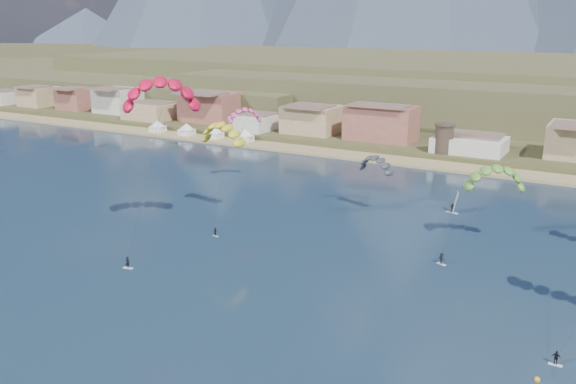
{
  "coord_description": "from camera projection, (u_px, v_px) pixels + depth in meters",
  "views": [
    {
      "loc": [
        49.99,
        -56.44,
        38.94
      ],
      "look_at": [
        0.0,
        32.0,
        10.0
      ],
      "focal_mm": 37.74,
      "sensor_mm": 36.0,
      "label": 1
    }
  ],
  "objects": [
    {
      "name": "beach",
      "position": [
        417.0,
        163.0,
        170.26
      ],
      "size": [
        2200.0,
        12.0,
        0.9
      ],
      "color": "tan",
      "rests_on": "ground"
    },
    {
      "name": "foothills",
      "position": [
        559.0,
        91.0,
        263.13
      ],
      "size": [
        940.0,
        210.0,
        18.0
      ],
      "color": "brown",
      "rests_on": "ground"
    },
    {
      "name": "kitesurfer_red",
      "position": [
        161.0,
        89.0,
        103.6
      ],
      "size": [
        14.37,
        20.6,
        31.78
      ],
      "color": "silver",
      "rests_on": "ground"
    },
    {
      "name": "town",
      "position": [
        317.0,
        117.0,
        200.46
      ],
      "size": [
        400.0,
        24.0,
        12.0
      ],
      "color": "silver",
      "rests_on": "ground"
    },
    {
      "name": "distant_kite_dark",
      "position": [
        376.0,
        161.0,
        124.17
      ],
      "size": [
        8.96,
        6.77,
        14.3
      ],
      "color": "#262626",
      "rests_on": "ground"
    },
    {
      "name": "watchtower",
      "position": [
        444.0,
        138.0,
        172.92
      ],
      "size": [
        5.82,
        5.82,
        8.6
      ],
      "color": "#47382D",
      "rests_on": "ground"
    },
    {
      "name": "kitesurfer_green",
      "position": [
        495.0,
        174.0,
        104.72
      ],
      "size": [
        11.68,
        17.43,
        18.35
      ],
      "color": "silver",
      "rests_on": "ground"
    },
    {
      "name": "ground",
      "position": [
        171.0,
        320.0,
        81.58
      ],
      "size": [
        2400.0,
        2400.0,
        0.0
      ],
      "primitive_type": "plane",
      "color": "black",
      "rests_on": "ground"
    },
    {
      "name": "buoy",
      "position": [
        537.0,
        380.0,
        67.78
      ],
      "size": [
        0.7,
        0.7,
        0.7
      ],
      "color": "orange",
      "rests_on": "ground"
    },
    {
      "name": "distant_kite_pink",
      "position": [
        245.0,
        113.0,
        143.13
      ],
      "size": [
        8.24,
        8.28,
        20.51
      ],
      "color": "#262626",
      "rests_on": "ground"
    },
    {
      "name": "windsurfer",
      "position": [
        453.0,
        206.0,
        126.36
      ],
      "size": [
        2.66,
        2.93,
        4.56
      ],
      "color": "silver",
      "rests_on": "ground"
    },
    {
      "name": "land",
      "position": [
        573.0,
        64.0,
        550.44
      ],
      "size": [
        2200.0,
        900.0,
        4.0
      ],
      "color": "#4B4629",
      "rests_on": "ground"
    },
    {
      "name": "beach_tents",
      "position": [
        200.0,
        128.0,
        205.4
      ],
      "size": [
        43.4,
        6.4,
        5.0
      ],
      "color": "white",
      "rests_on": "ground"
    },
    {
      "name": "kitesurfer_yellow",
      "position": [
        223.0,
        130.0,
        119.59
      ],
      "size": [
        11.37,
        13.53,
        21.78
      ],
      "color": "silver",
      "rests_on": "ground"
    }
  ]
}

